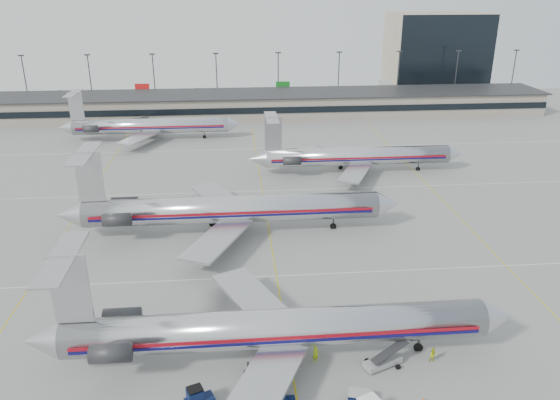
{
  "coord_description": "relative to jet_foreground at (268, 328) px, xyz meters",
  "views": [
    {
      "loc": [
        -4.87,
        -49.7,
        34.39
      ],
      "look_at": [
        1.72,
        24.3,
        4.5
      ],
      "focal_mm": 35.0,
      "sensor_mm": 36.0,
      "label": 1
    }
  ],
  "objects": [
    {
      "name": "ramp_worker_far",
      "position": [
        15.93,
        -1.83,
        -2.79
      ],
      "size": [
        0.78,
        0.62,
        1.58
      ],
      "primitive_type": "imported",
      "rotation": [
        0.0,
        0.0,
        0.03
      ],
      "color": "#BCCC13",
      "rests_on": "ground"
    },
    {
      "name": "ground",
      "position": [
        2.17,
        6.05,
        -3.58
      ],
      "size": [
        260.0,
        260.0,
        0.0
      ],
      "primitive_type": "plane",
      "color": "gray",
      "rests_on": "ground"
    },
    {
      "name": "jet_back_row",
      "position": [
        -22.37,
        81.84,
        -0.27
      ],
      "size": [
        41.61,
        25.59,
        11.38
      ],
      "color": "silver",
      "rests_on": "ground"
    },
    {
      "name": "light_mast_row",
      "position": [
        2.17,
        118.05,
        5.0
      ],
      "size": [
        163.6,
        0.4,
        15.28
      ],
      "color": "#38383D",
      "rests_on": "ground"
    },
    {
      "name": "cart_outer",
      "position": [
        7.58,
        -6.71,
        -2.98
      ],
      "size": [
        2.28,
        1.87,
        1.12
      ],
      "rotation": [
        0.0,
        0.0,
        -0.3
      ],
      "color": "#0A153A",
      "rests_on": "ground"
    },
    {
      "name": "terminal",
      "position": [
        2.17,
        104.02,
        -0.42
      ],
      "size": [
        162.0,
        17.0,
        6.25
      ],
      "color": "gray",
      "rests_on": "ground"
    },
    {
      "name": "distant_building",
      "position": [
        64.17,
        134.05,
        8.92
      ],
      "size": [
        30.0,
        20.0,
        25.0
      ],
      "primitive_type": "cube",
      "color": "tan",
      "rests_on": "ground"
    },
    {
      "name": "jet_second_row",
      "position": [
        -4.08,
        29.36,
        0.18
      ],
      "size": [
        49.5,
        29.15,
        12.96
      ],
      "color": "silver",
      "rests_on": "ground"
    },
    {
      "name": "belt_loader",
      "position": [
        10.97,
        -2.05,
        -2.94
      ],
      "size": [
        4.6,
        2.72,
        2.36
      ],
      "rotation": [
        0.0,
        0.0,
        0.4
      ],
      "color": "gray",
      "rests_on": "ground"
    },
    {
      "name": "apron_markings",
      "position": [
        2.17,
        16.05,
        -3.57
      ],
      "size": [
        160.0,
        0.15,
        0.02
      ],
      "primitive_type": "cube",
      "color": "silver",
      "rests_on": "ground"
    },
    {
      "name": "jet_third_row",
      "position": [
        20.12,
        54.51,
        -0.28
      ],
      "size": [
        41.58,
        25.58,
        11.37
      ],
      "color": "silver",
      "rests_on": "ground"
    },
    {
      "name": "ramp_worker_near",
      "position": [
        4.58,
        -0.8,
        -2.72
      ],
      "size": [
        0.71,
        0.57,
        1.71
      ],
      "primitive_type": "imported",
      "rotation": [
        0.0,
        0.0,
        0.28
      ],
      "color": "#ABD313",
      "rests_on": "ground"
    },
    {
      "name": "tug_left",
      "position": [
        -6.48,
        -5.91,
        -2.65
      ],
      "size": [
        2.77,
        2.06,
        2.02
      ],
      "rotation": [
        0.0,
        0.0,
        0.37
      ],
      "color": "#0A153A",
      "rests_on": "ground"
    },
    {
      "name": "cone_left",
      "position": [
        -5.75,
        -4.74,
        -3.28
      ],
      "size": [
        0.55,
        0.55,
        0.59
      ],
      "primitive_type": "cone",
      "rotation": [
        0.0,
        0.0,
        0.33
      ],
      "color": "#DB5007",
      "rests_on": "ground"
    },
    {
      "name": "jet_foreground",
      "position": [
        0.0,
        0.0,
        0.0
      ],
      "size": [
        47.09,
        27.73,
        12.33
      ],
      "color": "silver",
      "rests_on": "ground"
    },
    {
      "name": "cone_right",
      "position": [
        13.19,
        -7.18,
        -3.3
      ],
      "size": [
        0.53,
        0.53,
        0.56
      ],
      "primitive_type": "cone",
      "rotation": [
        0.0,
        0.0,
        -0.35
      ],
      "color": "#DB5007",
      "rests_on": "ground"
    },
    {
      "name": "tug_center",
      "position": [
        0.62,
        -6.73,
        -2.71
      ],
      "size": [
        2.38,
        1.26,
        1.9
      ],
      "rotation": [
        0.0,
        0.0,
        0.04
      ],
      "color": "#0A153A",
      "rests_on": "ground"
    }
  ]
}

